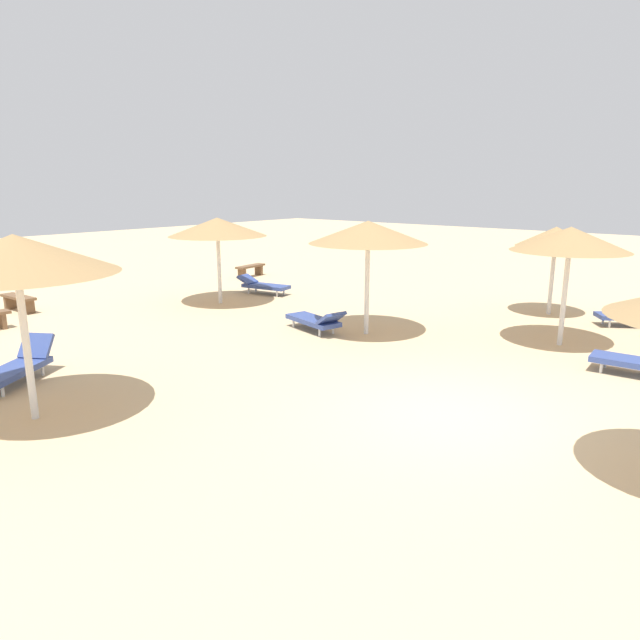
{
  "coord_description": "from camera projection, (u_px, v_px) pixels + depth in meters",
  "views": [
    {
      "loc": [
        -8.25,
        -3.94,
        3.8
      ],
      "look_at": [
        0.0,
        3.0,
        1.2
      ],
      "focal_mm": 31.7,
      "sensor_mm": 36.0,
      "label": 1
    }
  ],
  "objects": [
    {
      "name": "parasol_2",
      "position": [
        368.0,
        232.0,
        14.11
      ],
      "size": [
        3.0,
        3.0,
        2.92
      ],
      "color": "silver",
      "rests_on": "ground"
    },
    {
      "name": "parasol_5",
      "position": [
        556.0,
        237.0,
        16.4
      ],
      "size": [
        2.26,
        2.26,
        2.6
      ],
      "color": "silver",
      "rests_on": "ground"
    },
    {
      "name": "parasol_4",
      "position": [
        15.0,
        255.0,
        8.78
      ],
      "size": [
        3.13,
        3.13,
        3.05
      ],
      "color": "silver",
      "rests_on": "ground"
    },
    {
      "name": "bench_2",
      "position": [
        250.0,
        269.0,
        23.67
      ],
      "size": [
        1.54,
        0.59,
        0.49
      ],
      "color": "brown",
      "rests_on": "ground"
    },
    {
      "name": "ground_plane",
      "position": [
        456.0,
        416.0,
        9.5
      ],
      "size": [
        80.0,
        80.0,
        0.0
      ],
      "primitive_type": "plane",
      "color": "#D1B284"
    },
    {
      "name": "lounger_6",
      "position": [
        263.0,
        285.0,
        20.02
      ],
      "size": [
        1.0,
        2.0,
        0.62
      ],
      "color": "#33478C",
      "rests_on": "ground"
    },
    {
      "name": "parasol_6",
      "position": [
        217.0,
        227.0,
        17.94
      ],
      "size": [
        3.12,
        3.12,
        2.77
      ],
      "color": "silver",
      "rests_on": "ground"
    },
    {
      "name": "lounger_4",
      "position": [
        17.0,
        367.0,
        11.04
      ],
      "size": [
        1.9,
        1.53,
        0.8
      ],
      "color": "#33478C",
      "rests_on": "ground"
    },
    {
      "name": "bench_0",
      "position": [
        19.0,
        300.0,
        17.22
      ],
      "size": [
        0.48,
        1.52,
        0.49
      ],
      "color": "brown",
      "rests_on": "ground"
    },
    {
      "name": "lounger_5",
      "position": [
        635.0,
        315.0,
        15.42
      ],
      "size": [
        1.59,
        1.88,
        0.8
      ],
      "color": "#33478C",
      "rests_on": "ground"
    },
    {
      "name": "lounger_2",
      "position": [
        316.0,
        320.0,
        14.86
      ],
      "size": [
        1.07,
        2.0,
        0.68
      ],
      "color": "#33478C",
      "rests_on": "ground"
    },
    {
      "name": "parasol_0",
      "position": [
        570.0,
        239.0,
        13.11
      ],
      "size": [
        2.7,
        2.7,
        2.84
      ],
      "color": "silver",
      "rests_on": "ground"
    }
  ]
}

